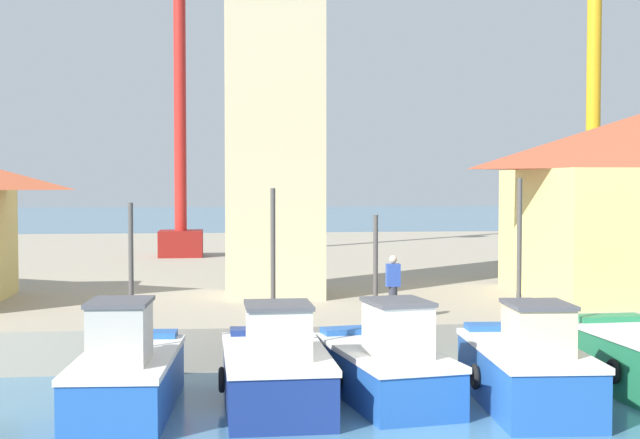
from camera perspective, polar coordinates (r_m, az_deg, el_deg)
The scene contains 9 objects.
quay_wharf at distance 41.18m, azimuth -1.47°, elevation -3.11°, with size 120.00×40.00×1.04m, color #9E937F.
fishing_boat_far_left at distance 17.89m, azimuth -12.28°, elevation -9.61°, with size 2.07×4.56×4.05m.
fishing_boat_left_outer at distance 17.91m, azimuth -2.87°, elevation -9.60°, with size 2.18×4.39×4.34m.
fishing_boat_left_inner at distance 18.56m, azimuth 4.20°, elevation -9.27°, with size 2.52×4.72×3.77m.
fishing_boat_mid_left at distance 18.39m, azimuth 13.08°, elevation -9.26°, with size 2.10×4.58×4.55m.
clock_tower at distance 27.24m, azimuth -3.03°, elevation 11.48°, with size 3.38×3.38×16.16m.
port_crane_near at distance 37.33m, azimuth 17.09°, elevation 8.58°, with size 3.37×8.29×20.39m.
port_crane_far at distance 42.07m, azimuth -8.82°, elevation 8.40°, with size 4.18×9.05×20.48m.
dock_worker_near_tower at distance 22.14m, azimuth 4.70°, elevation -4.30°, with size 0.34×0.22×1.62m.
Camera 1 is at (-3.55, -14.83, 4.45)m, focal length 50.00 mm.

